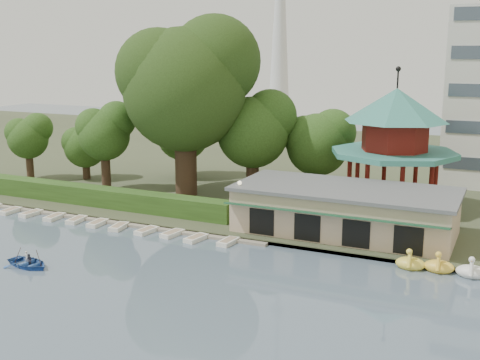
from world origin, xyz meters
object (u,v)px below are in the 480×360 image
Objects in this scene: big_tree at (187,80)px; pavilion at (395,136)px; rowboat_with_passengers at (28,260)px; dock at (101,219)px; boathouse at (345,210)px.

pavilion is at bearing 10.32° from big_tree.
rowboat_with_passengers is (-21.17, -27.06, -6.95)m from pavilion.
dock is at bearing -106.09° from big_tree.
rowboat_with_passengers is at bearing -128.03° from pavilion.
dock is at bearing -148.34° from pavilion.
pavilion is at bearing 78.72° from boathouse.
dock is 2.52× the size of pavilion.
pavilion is at bearing 31.66° from dock.
dock is 6.08× the size of rowboat_with_passengers.
pavilion reaches higher than boathouse.
big_tree is at bearing -169.68° from pavilion.
dock is at bearing 102.99° from rowboat_with_passengers.
big_tree is at bearing 73.91° from dock.
boathouse is 3.32× the size of rowboat_with_passengers.
boathouse is 0.98× the size of big_tree.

